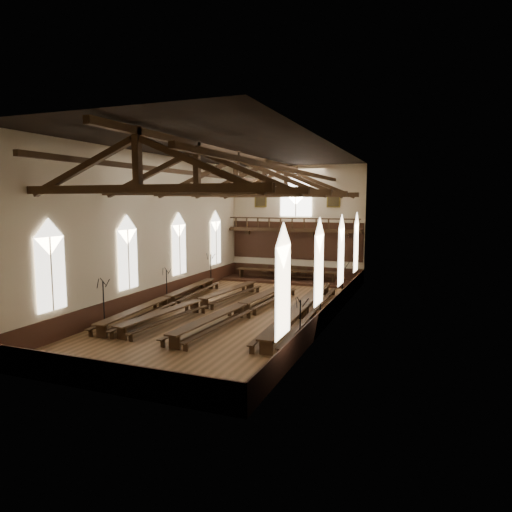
{
  "coord_description": "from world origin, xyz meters",
  "views": [
    {
      "loc": [
        11.27,
        -25.72,
        6.9
      ],
      "look_at": [
        0.69,
        1.5,
        3.39
      ],
      "focal_mm": 32.0,
      "sensor_mm": 36.0,
      "label": 1
    }
  ],
  "objects_px": {
    "high_table": "(286,271)",
    "candelabrum_right_mid": "(320,311)",
    "refectory_row_a": "(167,299)",
    "candelabrum_left_mid": "(167,292)",
    "refectory_row_d": "(302,308)",
    "candelabrum_left_near": "(104,312)",
    "dais": "(286,281)",
    "refectory_row_c": "(242,307)",
    "candelabrum_right_near": "(300,331)",
    "refectory_row_b": "(200,302)",
    "candelabrum_left_far": "(211,276)",
    "candelabrum_right_far": "(342,289)"
  },
  "relations": [
    {
      "from": "dais",
      "to": "candelabrum_right_near",
      "type": "height_order",
      "value": "candelabrum_right_near"
    },
    {
      "from": "refectory_row_a",
      "to": "candelabrum_left_near",
      "type": "xyz_separation_m",
      "value": [
        -0.84,
        -5.06,
        0.26
      ]
    },
    {
      "from": "refectory_row_c",
      "to": "candelabrum_right_near",
      "type": "bearing_deg",
      "value": -41.91
    },
    {
      "from": "candelabrum_left_far",
      "to": "high_table",
      "type": "bearing_deg",
      "value": 38.27
    },
    {
      "from": "candelabrum_right_near",
      "to": "candelabrum_right_far",
      "type": "xyz_separation_m",
      "value": [
        0.0,
        10.87,
        0.12
      ]
    },
    {
      "from": "refectory_row_a",
      "to": "refectory_row_d",
      "type": "distance_m",
      "value": 8.94
    },
    {
      "from": "dais",
      "to": "refectory_row_a",
      "type": "bearing_deg",
      "value": -109.64
    },
    {
      "from": "high_table",
      "to": "candelabrum_right_mid",
      "type": "relative_size",
      "value": 3.64
    },
    {
      "from": "refectory_row_c",
      "to": "candelabrum_left_mid",
      "type": "xyz_separation_m",
      "value": [
        -6.27,
        1.52,
        0.17
      ]
    },
    {
      "from": "refectory_row_d",
      "to": "candelabrum_right_near",
      "type": "bearing_deg",
      "value": -75.59
    },
    {
      "from": "candelabrum_left_far",
      "to": "refectory_row_c",
      "type": "bearing_deg",
      "value": -52.57
    },
    {
      "from": "dais",
      "to": "candelabrum_left_far",
      "type": "xyz_separation_m",
      "value": [
        -5.15,
        -4.07,
        0.72
      ]
    },
    {
      "from": "refectory_row_a",
      "to": "candelabrum_right_near",
      "type": "xyz_separation_m",
      "value": [
        10.26,
        -4.51,
        0.16
      ]
    },
    {
      "from": "refectory_row_d",
      "to": "dais",
      "type": "relative_size",
      "value": 1.31
    },
    {
      "from": "refectory_row_b",
      "to": "dais",
      "type": "height_order",
      "value": "refectory_row_b"
    },
    {
      "from": "refectory_row_b",
      "to": "candelabrum_right_mid",
      "type": "bearing_deg",
      "value": -2.6
    },
    {
      "from": "candelabrum_left_near",
      "to": "candelabrum_right_mid",
      "type": "relative_size",
      "value": 1.11
    },
    {
      "from": "refectory_row_d",
      "to": "candelabrum_right_mid",
      "type": "height_order",
      "value": "candelabrum_right_mid"
    },
    {
      "from": "refectory_row_b",
      "to": "candelabrum_right_mid",
      "type": "relative_size",
      "value": 6.0
    },
    {
      "from": "refectory_row_d",
      "to": "refectory_row_b",
      "type": "bearing_deg",
      "value": -173.87
    },
    {
      "from": "refectory_row_b",
      "to": "candelabrum_left_near",
      "type": "relative_size",
      "value": 5.4
    },
    {
      "from": "refectory_row_c",
      "to": "candelabrum_right_mid",
      "type": "distance_m",
      "value": 4.84
    },
    {
      "from": "candelabrum_left_near",
      "to": "candelabrum_right_mid",
      "type": "height_order",
      "value": "candelabrum_left_near"
    },
    {
      "from": "refectory_row_d",
      "to": "dais",
      "type": "height_order",
      "value": "refectory_row_d"
    },
    {
      "from": "refectory_row_c",
      "to": "candelabrum_right_mid",
      "type": "bearing_deg",
      "value": -1.65
    },
    {
      "from": "candelabrum_right_far",
      "to": "candelabrum_right_mid",
      "type": "bearing_deg",
      "value": -90.0
    },
    {
      "from": "candelabrum_left_near",
      "to": "refectory_row_b",
      "type": "bearing_deg",
      "value": 57.55
    },
    {
      "from": "candelabrum_right_near",
      "to": "candelabrum_right_mid",
      "type": "relative_size",
      "value": 0.98
    },
    {
      "from": "refectory_row_d",
      "to": "candelabrum_left_near",
      "type": "height_order",
      "value": "candelabrum_left_near"
    },
    {
      "from": "refectory_row_a",
      "to": "candelabrum_left_mid",
      "type": "bearing_deg",
      "value": 122.1
    },
    {
      "from": "refectory_row_c",
      "to": "refectory_row_d",
      "type": "bearing_deg",
      "value": 14.74
    },
    {
      "from": "refectory_row_d",
      "to": "candelabrum_left_mid",
      "type": "distance_m",
      "value": 9.77
    },
    {
      "from": "refectory_row_a",
      "to": "candelabrum_right_near",
      "type": "height_order",
      "value": "candelabrum_right_near"
    },
    {
      "from": "refectory_row_b",
      "to": "candelabrum_left_far",
      "type": "xyz_separation_m",
      "value": [
        -3.25,
        7.97,
        0.27
      ]
    },
    {
      "from": "refectory_row_b",
      "to": "refectory_row_c",
      "type": "bearing_deg",
      "value": -4.13
    },
    {
      "from": "candelabrum_right_mid",
      "to": "candelabrum_right_near",
      "type": "bearing_deg",
      "value": -90.0
    },
    {
      "from": "refectory_row_b",
      "to": "candelabrum_left_mid",
      "type": "xyz_separation_m",
      "value": [
        -3.25,
        1.3,
        0.18
      ]
    },
    {
      "from": "refectory_row_c",
      "to": "candelabrum_left_far",
      "type": "bearing_deg",
      "value": 127.43
    },
    {
      "from": "refectory_row_c",
      "to": "dais",
      "type": "xyz_separation_m",
      "value": [
        -1.11,
        12.25,
        -0.47
      ]
    },
    {
      "from": "candelabrum_right_mid",
      "to": "refectory_row_b",
      "type": "bearing_deg",
      "value": 177.4
    },
    {
      "from": "refectory_row_a",
      "to": "candelabrum_left_mid",
      "type": "distance_m",
      "value": 1.6
    },
    {
      "from": "refectory_row_d",
      "to": "high_table",
      "type": "relative_size",
      "value": 1.7
    },
    {
      "from": "high_table",
      "to": "candelabrum_left_far",
      "type": "height_order",
      "value": "candelabrum_left_far"
    },
    {
      "from": "dais",
      "to": "candelabrum_right_near",
      "type": "xyz_separation_m",
      "value": [
        5.95,
        -16.59,
        0.62
      ]
    },
    {
      "from": "refectory_row_a",
      "to": "candelabrum_left_far",
      "type": "distance_m",
      "value": 8.06
    },
    {
      "from": "refectory_row_b",
      "to": "high_table",
      "type": "bearing_deg",
      "value": 81.0
    },
    {
      "from": "candelabrum_left_mid",
      "to": "candelabrum_right_near",
      "type": "bearing_deg",
      "value": -27.83
    },
    {
      "from": "refectory_row_c",
      "to": "refectory_row_d",
      "type": "distance_m",
      "value": 3.6
    },
    {
      "from": "candelabrum_left_near",
      "to": "candelabrum_right_far",
      "type": "xyz_separation_m",
      "value": [
        11.1,
        11.42,
        0.02
      ]
    },
    {
      "from": "refectory_row_b",
      "to": "dais",
      "type": "bearing_deg",
      "value": 81.0
    }
  ]
}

